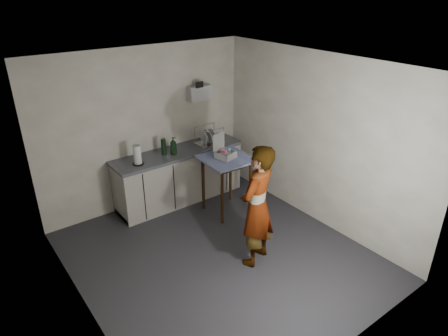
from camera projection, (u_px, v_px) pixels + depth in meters
ground at (219, 256)px, 5.54m from camera, size 4.00×4.00×0.00m
wall_back at (146, 129)px, 6.42m from camera, size 3.60×0.02×2.60m
wall_right at (316, 140)px, 5.96m from camera, size 0.02×4.00×2.60m
wall_left at (76, 218)px, 4.01m from camera, size 0.02×4.00×2.60m
ceiling at (218, 67)px, 4.43m from camera, size 3.60×4.00×0.01m
kitchen_counter at (179, 177)px, 6.80m from camera, size 2.24×0.62×0.91m
wall_shelf at (199, 93)px, 6.72m from camera, size 0.42×0.18×0.37m
side_table at (227, 165)px, 6.28m from camera, size 0.77×0.77×0.95m
standing_man at (257, 207)px, 5.11m from camera, size 0.72×0.59×1.68m
soap_bottle at (173, 146)px, 6.41m from camera, size 0.16×0.16×0.29m
soda_can at (174, 148)px, 6.56m from camera, size 0.07×0.07×0.13m
dark_bottle at (164, 147)px, 6.41m from camera, size 0.08×0.08×0.27m
paper_towel at (137, 155)px, 6.06m from camera, size 0.17×0.17×0.31m
dish_rack at (209, 140)px, 6.85m from camera, size 0.44×0.33×0.31m
bakery_box at (225, 152)px, 6.21m from camera, size 0.32×0.33×0.37m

